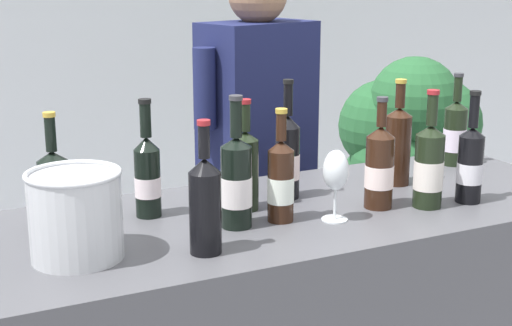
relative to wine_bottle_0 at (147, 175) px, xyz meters
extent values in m
cube|color=silver|center=(0.29, 2.48, 0.26)|extent=(8.00, 0.10, 2.80)
cylinder|color=black|center=(0.00, 0.00, -0.02)|extent=(0.07, 0.07, 0.19)
cone|color=black|center=(0.00, 0.00, 0.09)|extent=(0.07, 0.07, 0.04)
cylinder|color=black|center=(0.00, 0.00, 0.15)|extent=(0.03, 0.03, 0.09)
cylinder|color=black|center=(0.00, 0.00, 0.20)|extent=(0.04, 0.04, 0.01)
cylinder|color=white|center=(0.00, 0.00, -0.03)|extent=(0.07, 0.07, 0.06)
cylinder|color=black|center=(0.04, -0.32, -0.02)|extent=(0.08, 0.08, 0.20)
cone|color=black|center=(0.04, -0.32, 0.10)|extent=(0.08, 0.08, 0.04)
cylinder|color=black|center=(0.04, -0.32, 0.16)|extent=(0.03, 0.03, 0.08)
cylinder|color=maroon|center=(0.04, -0.32, 0.20)|extent=(0.03, 0.03, 0.01)
cylinder|color=black|center=(0.62, -0.21, -0.01)|extent=(0.08, 0.08, 0.21)
cone|color=black|center=(0.62, -0.21, 0.10)|extent=(0.08, 0.08, 0.03)
cylinder|color=black|center=(0.62, -0.21, 0.15)|extent=(0.03, 0.03, 0.07)
cylinder|color=#333338|center=(0.62, -0.21, 0.20)|extent=(0.03, 0.03, 0.01)
cylinder|color=silver|center=(0.62, -0.21, -0.03)|extent=(0.08, 0.08, 0.06)
cylinder|color=black|center=(0.75, -0.27, -0.01)|extent=(0.08, 0.08, 0.21)
cone|color=black|center=(0.75, -0.27, 0.11)|extent=(0.08, 0.08, 0.03)
cylinder|color=black|center=(0.75, -0.27, 0.16)|extent=(0.03, 0.03, 0.09)
cylinder|color=maroon|center=(0.75, -0.27, 0.22)|extent=(0.03, 0.03, 0.01)
cylinder|color=silver|center=(0.75, -0.27, -0.02)|extent=(0.08, 0.08, 0.08)
cylinder|color=black|center=(1.13, 0.07, -0.02)|extent=(0.08, 0.08, 0.20)
cone|color=black|center=(1.13, 0.07, 0.09)|extent=(0.08, 0.08, 0.03)
cylinder|color=black|center=(1.13, 0.07, 0.15)|extent=(0.03, 0.03, 0.08)
cylinder|color=#333338|center=(1.13, 0.07, 0.20)|extent=(0.03, 0.03, 0.01)
cylinder|color=silver|center=(1.13, 0.07, -0.03)|extent=(0.08, 0.08, 0.08)
cylinder|color=black|center=(-0.25, 0.01, -0.03)|extent=(0.08, 0.08, 0.18)
cone|color=black|center=(-0.25, 0.01, 0.08)|extent=(0.08, 0.08, 0.03)
cylinder|color=black|center=(-0.25, 0.01, 0.14)|extent=(0.03, 0.03, 0.09)
cylinder|color=#B79333|center=(-0.25, 0.01, 0.19)|extent=(0.03, 0.03, 0.01)
cylinder|color=silver|center=(-0.25, 0.01, -0.04)|extent=(0.08, 0.08, 0.06)
cylinder|color=black|center=(0.27, -0.06, -0.02)|extent=(0.08, 0.08, 0.20)
cone|color=black|center=(0.27, -0.06, 0.10)|extent=(0.08, 0.08, 0.03)
cylinder|color=black|center=(0.27, -0.06, 0.15)|extent=(0.03, 0.03, 0.08)
cylinder|color=maroon|center=(0.27, -0.06, 0.19)|extent=(0.04, 0.04, 0.01)
cylinder|color=black|center=(0.31, -0.19, -0.02)|extent=(0.07, 0.07, 0.20)
cone|color=black|center=(0.31, -0.19, 0.09)|extent=(0.07, 0.07, 0.03)
cylinder|color=black|center=(0.31, -0.19, 0.14)|extent=(0.03, 0.03, 0.07)
cylinder|color=#B79333|center=(0.31, -0.19, 0.19)|extent=(0.03, 0.03, 0.01)
cylinder|color=white|center=(0.31, -0.19, -0.03)|extent=(0.07, 0.07, 0.07)
cylinder|color=black|center=(0.18, -0.19, -0.01)|extent=(0.08, 0.08, 0.22)
cone|color=black|center=(0.18, -0.19, 0.11)|extent=(0.08, 0.08, 0.03)
cylinder|color=black|center=(0.18, -0.19, 0.17)|extent=(0.03, 0.03, 0.10)
cylinder|color=#333338|center=(0.18, -0.19, 0.23)|extent=(0.04, 0.04, 0.01)
cylinder|color=white|center=(0.18, -0.19, -0.02)|extent=(0.08, 0.08, 0.08)
cylinder|color=black|center=(0.81, -0.04, -0.01)|extent=(0.08, 0.08, 0.22)
cone|color=black|center=(0.81, -0.04, 0.12)|extent=(0.08, 0.08, 0.03)
cylinder|color=black|center=(0.81, -0.04, 0.17)|extent=(0.03, 0.03, 0.08)
cylinder|color=#B79333|center=(0.81, -0.04, 0.21)|extent=(0.03, 0.03, 0.01)
cylinder|color=black|center=(0.88, -0.28, -0.02)|extent=(0.07, 0.07, 0.20)
cone|color=black|center=(0.88, -0.28, 0.09)|extent=(0.07, 0.07, 0.03)
cylinder|color=black|center=(0.88, -0.28, 0.15)|extent=(0.03, 0.03, 0.09)
cylinder|color=black|center=(0.88, -0.28, 0.21)|extent=(0.03, 0.03, 0.01)
cylinder|color=silver|center=(0.88, -0.28, -0.03)|extent=(0.07, 0.07, 0.06)
cylinder|color=black|center=(0.43, -0.02, -0.01)|extent=(0.07, 0.07, 0.21)
cone|color=black|center=(0.43, -0.02, 0.11)|extent=(0.07, 0.07, 0.04)
cylinder|color=black|center=(0.43, -0.02, 0.18)|extent=(0.03, 0.03, 0.09)
cylinder|color=black|center=(0.43, -0.02, 0.23)|extent=(0.03, 0.03, 0.01)
cylinder|color=silver|center=(0.43, -0.02, -0.02)|extent=(0.07, 0.07, 0.07)
cylinder|color=silver|center=(0.44, -0.25, -0.12)|extent=(0.07, 0.07, 0.00)
cylinder|color=silver|center=(0.44, -0.25, -0.07)|extent=(0.01, 0.01, 0.09)
ellipsoid|color=silver|center=(0.44, -0.25, 0.02)|extent=(0.07, 0.07, 0.11)
ellipsoid|color=maroon|center=(0.44, -0.25, 0.00)|extent=(0.06, 0.06, 0.04)
cylinder|color=silver|center=(-0.25, -0.22, -0.02)|extent=(0.22, 0.22, 0.20)
torus|color=silver|center=(-0.25, -0.22, 0.09)|extent=(0.22, 0.22, 0.01)
cube|color=black|center=(0.62, 0.58, -0.68)|extent=(0.42, 0.33, 0.92)
cube|color=#191E47|center=(0.62, 0.58, 0.07)|extent=(0.46, 0.34, 0.58)
cylinder|color=#191E47|center=(0.85, 0.65, 0.14)|extent=(0.08, 0.08, 0.29)
cylinder|color=#191E47|center=(0.38, 0.52, 0.14)|extent=(0.08, 0.08, 0.29)
cylinder|color=brown|center=(1.60, 0.96, -0.98)|extent=(0.30, 0.30, 0.31)
sphere|color=#23562D|center=(1.55, 0.85, -0.05)|extent=(0.42, 0.42, 0.42)
sphere|color=#23562D|center=(1.51, 1.03, -0.50)|extent=(0.42, 0.42, 0.42)
sphere|color=#23562D|center=(1.68, 0.84, -0.16)|extent=(0.43, 0.43, 0.43)
sphere|color=#23562D|center=(1.49, 0.98, -0.18)|extent=(0.44, 0.44, 0.44)
sphere|color=#23562D|center=(1.49, 0.88, -0.36)|extent=(0.43, 0.43, 0.43)
sphere|color=#23562D|center=(1.65, 0.89, -0.23)|extent=(0.39, 0.39, 0.39)
cylinder|color=#4C3823|center=(1.60, 0.96, -0.53)|extent=(0.05, 0.05, 0.60)
camera|label=1|loc=(-0.58, -1.88, 0.54)|focal=51.90mm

